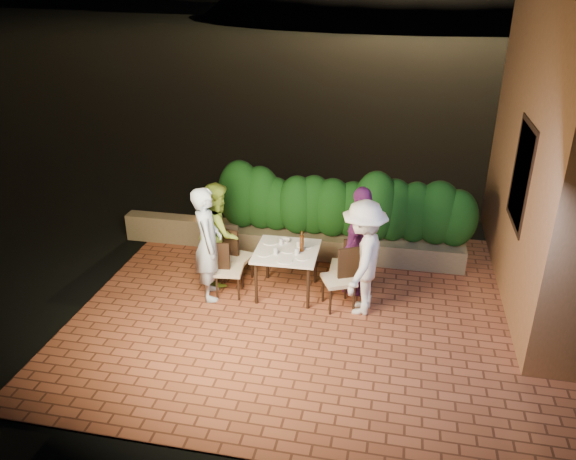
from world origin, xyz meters
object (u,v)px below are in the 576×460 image
(chair_left_back, at_px, (238,256))
(diner_purple, at_px, (361,240))
(diner_green, at_px, (219,232))
(dining_table, at_px, (287,272))
(diner_blue, at_px, (208,244))
(chair_left_front, at_px, (229,269))
(chair_right_back, at_px, (344,265))
(parapet_lamp, at_px, (203,216))
(diner_white, at_px, (363,258))
(bowl, at_px, (284,241))
(beer_bottle, at_px, (302,241))
(chair_right_front, at_px, (339,278))

(chair_left_back, height_order, diner_purple, diner_purple)
(chair_left_back, relative_size, diner_green, 0.53)
(dining_table, height_order, diner_blue, diner_blue)
(dining_table, bearing_deg, chair_left_front, -165.07)
(chair_right_back, bearing_deg, diner_blue, 14.17)
(parapet_lamp, bearing_deg, diner_white, -28.90)
(chair_left_front, height_order, chair_left_back, chair_left_back)
(diner_blue, relative_size, diner_white, 1.03)
(bowl, bearing_deg, diner_purple, 0.84)
(chair_left_front, height_order, diner_blue, diner_blue)
(bowl, distance_m, diner_green, 1.08)
(diner_blue, xyz_separation_m, diner_white, (2.34, 0.05, -0.03))
(bowl, relative_size, diner_purple, 0.10)
(diner_green, bearing_deg, chair_left_front, -165.78)
(beer_bottle, xyz_separation_m, diner_blue, (-1.39, -0.35, -0.01))
(diner_blue, relative_size, parapet_lamp, 12.96)
(chair_right_front, xyz_separation_m, diner_white, (0.34, -0.03, 0.40))
(bowl, height_order, chair_right_back, chair_right_back)
(chair_left_front, bearing_deg, diner_green, 116.16)
(chair_left_back, height_order, diner_green, diner_green)
(chair_right_front, bearing_deg, chair_right_back, -117.92)
(diner_white, bearing_deg, dining_table, -95.12)
(dining_table, height_order, chair_left_back, chair_left_back)
(chair_right_back, distance_m, diner_blue, 2.16)
(chair_left_back, distance_m, diner_purple, 2.03)
(chair_left_front, distance_m, diner_blue, 0.55)
(chair_left_front, height_order, diner_green, diner_green)
(chair_right_back, bearing_deg, chair_right_front, 85.78)
(dining_table, distance_m, parapet_lamp, 2.35)
(dining_table, distance_m, beer_bottle, 0.59)
(chair_right_front, xyz_separation_m, diner_purple, (0.26, 0.55, 0.40))
(beer_bottle, height_order, chair_left_back, beer_bottle)
(diner_green, bearing_deg, bowl, -106.01)
(chair_right_front, relative_size, diner_purple, 0.55)
(chair_left_front, xyz_separation_m, diner_purple, (1.98, 0.53, 0.44))
(bowl, xyz_separation_m, diner_blue, (-1.06, -0.61, 0.14))
(diner_green, distance_m, diner_white, 2.41)
(diner_blue, bearing_deg, beer_bottle, -96.37)
(chair_right_front, relative_size, diner_green, 0.58)
(diner_purple, bearing_deg, beer_bottle, -50.47)
(diner_white, bearing_deg, beer_bottle, -99.39)
(chair_left_back, bearing_deg, diner_white, -1.72)
(dining_table, distance_m, diner_white, 1.32)
(dining_table, distance_m, chair_right_front, 0.89)
(diner_green, bearing_deg, diner_purple, -106.96)
(diner_white, bearing_deg, chair_right_back, -141.00)
(beer_bottle, xyz_separation_m, chair_left_front, (-1.10, -0.26, -0.47))
(diner_blue, bearing_deg, dining_table, -94.72)
(parapet_lamp, bearing_deg, chair_right_front, -31.38)
(chair_left_front, distance_m, chair_left_back, 0.45)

